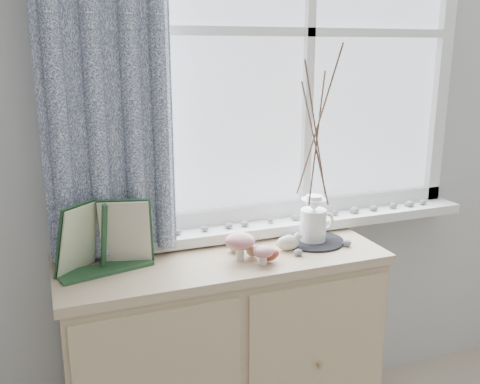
{
  "coord_description": "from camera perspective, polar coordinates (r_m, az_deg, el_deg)",
  "views": [
    {
      "loc": [
        -0.74,
        0.01,
        1.58
      ],
      "look_at": [
        -0.1,
        1.7,
        1.1
      ],
      "focal_mm": 40.0,
      "sensor_mm": 36.0,
      "label": 1
    }
  ],
  "objects": [
    {
      "name": "sideboard_pebbles",
      "position": [
        2.08,
        6.15,
        -5.38
      ],
      "size": [
        0.33,
        0.23,
        0.02
      ],
      "color": "gray",
      "rests_on": "sideboard"
    },
    {
      "name": "twig_pitcher",
      "position": [
        2.03,
        8.18,
        6.49
      ],
      "size": [
        0.32,
        0.32,
        0.77
      ],
      "rotation": [
        0.0,
        0.0,
        0.18
      ],
      "color": "white",
      "rests_on": "crocheted_doily"
    },
    {
      "name": "crocheted_doily",
      "position": [
        2.13,
        7.75,
        -5.18
      ],
      "size": [
        0.25,
        0.25,
        0.01
      ],
      "primitive_type": "cylinder",
      "color": "black",
      "rests_on": "sideboard"
    },
    {
      "name": "toadstool_cluster",
      "position": [
        1.91,
        0.62,
        -5.62
      ],
      "size": [
        0.15,
        0.16,
        0.1
      ],
      "color": "white",
      "rests_on": "sideboard"
    },
    {
      "name": "botanical_book",
      "position": [
        1.83,
        -14.26,
        -4.79
      ],
      "size": [
        0.39,
        0.21,
        0.26
      ],
      "primitive_type": null,
      "rotation": [
        0.0,
        0.0,
        0.23
      ],
      "color": "#204326",
      "rests_on": "sideboard"
    },
    {
      "name": "sideboard",
      "position": [
        2.17,
        -1.74,
        -17.29
      ],
      "size": [
        1.2,
        0.45,
        0.85
      ],
      "color": "tan",
      "rests_on": "ground"
    },
    {
      "name": "wooden_eggs",
      "position": [
        1.96,
        1.38,
        -6.23
      ],
      "size": [
        0.13,
        0.17,
        0.07
      ],
      "color": "tan",
      "rests_on": "sideboard"
    },
    {
      "name": "songbird_figurine",
      "position": [
        2.03,
        5.15,
        -5.32
      ],
      "size": [
        0.13,
        0.07,
        0.06
      ],
      "primitive_type": null,
      "rotation": [
        0.0,
        0.0,
        -0.08
      ],
      "color": "white",
      "rests_on": "sideboard"
    }
  ]
}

